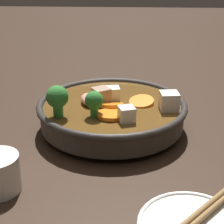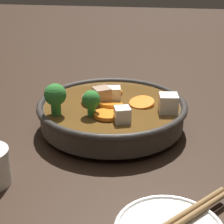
{
  "view_description": "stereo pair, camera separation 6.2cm",
  "coord_description": "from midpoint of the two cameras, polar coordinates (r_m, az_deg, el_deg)",
  "views": [
    {
      "loc": [
        -0.03,
        0.62,
        0.31
      ],
      "look_at": [
        0.0,
        0.0,
        0.03
      ],
      "focal_mm": 60.0,
      "sensor_mm": 36.0,
      "label": 1
    },
    {
      "loc": [
        -0.09,
        0.62,
        0.31
      ],
      "look_at": [
        0.0,
        0.0,
        0.03
      ],
      "focal_mm": 60.0,
      "sensor_mm": 36.0,
      "label": 2
    }
  ],
  "objects": [
    {
      "name": "ground_plane",
      "position": [
        0.7,
        -2.54,
        -2.52
      ],
      "size": [
        3.0,
        3.0,
        0.0
      ],
      "primitive_type": "plane",
      "color": "black"
    },
    {
      "name": "stirfry_bowl",
      "position": [
        0.68,
        -2.66,
        0.09
      ],
      "size": [
        0.27,
        0.27,
        0.1
      ],
      "color": "#38332D",
      "rests_on": "ground_plane"
    },
    {
      "name": "chopsticks_pair",
      "position": [
        0.46,
        8.32,
        -16.27
      ],
      "size": [
        0.15,
        0.17,
        0.01
      ],
      "color": "olive",
      "rests_on": "side_saucer"
    }
  ]
}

